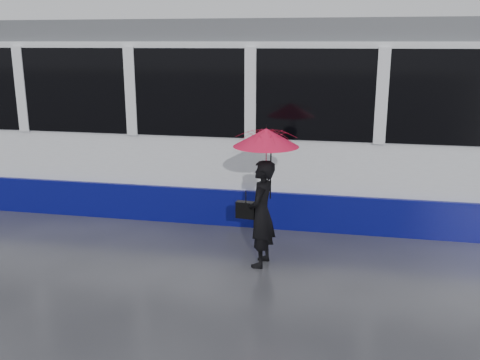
# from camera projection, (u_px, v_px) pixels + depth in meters

# --- Properties ---
(ground) EXTENTS (90.00, 90.00, 0.00)m
(ground) POSITION_uv_depth(u_px,v_px,m) (206.00, 253.00, 7.81)
(ground) COLOR #2E2E33
(ground) RESTS_ON ground
(rails) EXTENTS (34.00, 1.51, 0.02)m
(rails) POSITION_uv_depth(u_px,v_px,m) (240.00, 203.00, 10.17)
(rails) COLOR #3F3D38
(rails) RESTS_ON ground
(tram) EXTENTS (26.00, 2.56, 3.35)m
(tram) POSITION_uv_depth(u_px,v_px,m) (183.00, 117.00, 9.97)
(tram) COLOR white
(tram) RESTS_ON ground
(woman) EXTENTS (0.41, 0.58, 1.48)m
(woman) POSITION_uv_depth(u_px,v_px,m) (261.00, 214.00, 7.23)
(woman) COLOR black
(woman) RESTS_ON ground
(umbrella) EXTENTS (0.96, 0.96, 1.00)m
(umbrella) POSITION_uv_depth(u_px,v_px,m) (266.00, 150.00, 7.00)
(umbrella) COLOR #E51357
(umbrella) RESTS_ON ground
(handbag) EXTENTS (0.28, 0.14, 0.41)m
(handbag) POSITION_uv_depth(u_px,v_px,m) (246.00, 210.00, 7.29)
(handbag) COLOR black
(handbag) RESTS_ON ground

